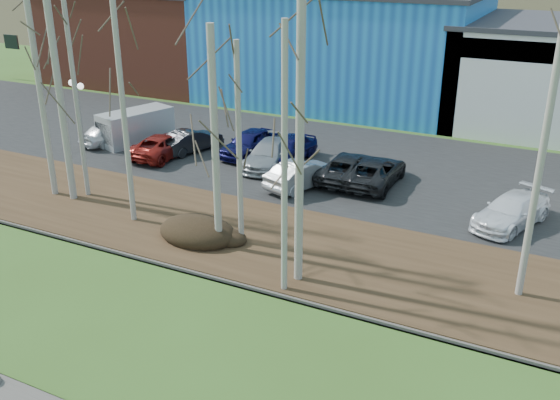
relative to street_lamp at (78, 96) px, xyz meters
The scene contains 28 objects.
river 19.80m from the street_lamp, 41.48° to the right, with size 80.00×8.00×0.90m, color black, non-canonical shape.
far_bank_rocks 17.40m from the street_lamp, 31.12° to the right, with size 80.00×0.80×0.46m, color #47423D, non-canonical shape.
far_bank 16.00m from the street_lamp, 21.05° to the right, with size 80.00×7.00×0.15m, color #382616.
parking_lot 15.75m from the street_lamp, 18.45° to the left, with size 80.00×14.00×0.14m, color black.
building_brick 21.09m from the street_lamp, 116.43° to the left, with size 16.32×12.24×7.80m.
building_blue 20.77m from the street_lamp, 65.46° to the left, with size 20.40×12.24×8.30m.
dirt_mound 14.52m from the street_lamp, 28.57° to the right, with size 3.39×2.39×0.67m, color black.
birch_0 7.12m from the street_lamp, 58.54° to the right, with size 0.28×0.28×10.73m.
birch_1 7.71m from the street_lamp, 45.58° to the right, with size 0.22×0.22×11.71m.
birch_2 7.72m from the street_lamp, 50.72° to the right, with size 0.32×0.32×9.77m.
birch_3 11.14m from the street_lamp, 36.02° to the right, with size 0.24×0.24×9.46m.
birch_4 15.38m from the street_lamp, 27.11° to the right, with size 0.29×0.29×8.70m.
birch_5 15.62m from the street_lamp, 23.75° to the right, with size 0.22×0.22×8.08m.
birch_6 19.62m from the street_lamp, 26.75° to the right, with size 0.22×0.22×9.23m.
birch_7 19.43m from the street_lamp, 24.25° to the right, with size 0.30×0.30×10.59m.
birch_8 25.71m from the street_lamp, 12.36° to the right, with size 0.24×0.24×12.61m.
street_lamp is the anchor object (origin of this frame).
car_0 3.17m from the street_lamp, 73.94° to the left, with size 1.58×3.94×1.34m, color white.
car_1 6.83m from the street_lamp, 25.28° to the left, with size 1.37×3.94×1.30m, color black.
car_2 5.63m from the street_lamp, 14.18° to the left, with size 2.14×4.65×1.29m, color maroon.
car_3 11.53m from the street_lamp, 12.68° to the left, with size 1.92×4.72×1.37m, color #96999E.
car_4 12.35m from the street_lamp, 17.33° to the left, with size 1.74×4.31×1.47m, color #101046.
car_5 14.13m from the street_lamp, ahead, with size 1.45×4.15×1.37m, color #A4A4A6.
car_6 17.32m from the street_lamp, ahead, with size 2.27×4.93×1.37m, color black.
car_7 23.96m from the street_lamp, ahead, with size 1.84×4.51×1.31m, color white.
car_8 16.01m from the street_lamp, ahead, with size 2.27×4.93×1.37m, color black.
car_9 10.09m from the street_lamp, 21.61° to the left, with size 1.74×4.31×1.47m, color #101046.
van_grey 3.78m from the street_lamp, 57.04° to the left, with size 3.09×4.79×1.94m.
Camera 1 is at (11.34, -5.84, 11.50)m, focal length 40.00 mm.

